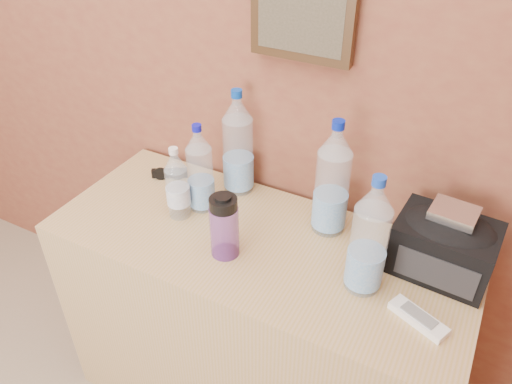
# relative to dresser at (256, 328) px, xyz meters

# --- Properties ---
(picture_frame) EXTENTS (0.30, 0.03, 0.25)m
(picture_frame) POSITION_rel_dresser_xyz_m (-0.00, 0.26, 1.00)
(picture_frame) COLOR #382311
(picture_frame) RESTS_ON room_shell
(dresser) EXTENTS (1.28, 0.53, 0.80)m
(dresser) POSITION_rel_dresser_xyz_m (0.00, 0.00, 0.00)
(dresser) COLOR tan
(dresser) RESTS_ON ground
(pet_large_a) EXTENTS (0.08, 0.08, 0.30)m
(pet_large_a) POSITION_rel_dresser_xyz_m (-0.24, 0.07, 0.53)
(pet_large_a) COLOR silver
(pet_large_a) RESTS_ON dresser
(pet_large_b) EXTENTS (0.10, 0.10, 0.36)m
(pet_large_b) POSITION_rel_dresser_xyz_m (-0.18, 0.21, 0.56)
(pet_large_b) COLOR silver
(pet_large_b) RESTS_ON dresser
(pet_large_c) EXTENTS (0.10, 0.10, 0.37)m
(pet_large_c) POSITION_rel_dresser_xyz_m (0.17, 0.16, 0.56)
(pet_large_c) COLOR silver
(pet_large_c) RESTS_ON dresser
(pet_large_d) EXTENTS (0.10, 0.10, 0.35)m
(pet_large_d) POSITION_rel_dresser_xyz_m (0.34, -0.03, 0.56)
(pet_large_d) COLOR silver
(pet_large_d) RESTS_ON dresser
(pet_small) EXTENTS (0.07, 0.07, 0.24)m
(pet_small) POSITION_rel_dresser_xyz_m (-0.28, -0.00, 0.51)
(pet_small) COLOR silver
(pet_small) RESTS_ON dresser
(nalgene_bottle) EXTENTS (0.08, 0.08, 0.20)m
(nalgene_bottle) POSITION_rel_dresser_xyz_m (-0.05, -0.09, 0.50)
(nalgene_bottle) COLOR purple
(nalgene_bottle) RESTS_ON dresser
(sunglasses) EXTENTS (0.13, 0.10, 0.03)m
(sunglasses) POSITION_rel_dresser_xyz_m (-0.43, 0.16, 0.42)
(sunglasses) COLOR black
(sunglasses) RESTS_ON dresser
(ac_remote) EXTENTS (0.16, 0.10, 0.02)m
(ac_remote) POSITION_rel_dresser_xyz_m (0.50, -0.08, 0.41)
(ac_remote) COLOR beige
(ac_remote) RESTS_ON dresser
(toiletry_bag) EXTENTS (0.27, 0.20, 0.18)m
(toiletry_bag) POSITION_rel_dresser_xyz_m (0.51, 0.13, 0.49)
(toiletry_bag) COLOR black
(toiletry_bag) RESTS_ON dresser
(foil_packet) EXTENTS (0.13, 0.11, 0.02)m
(foil_packet) POSITION_rel_dresser_xyz_m (0.51, 0.15, 0.59)
(foil_packet) COLOR white
(foil_packet) RESTS_ON toiletry_bag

